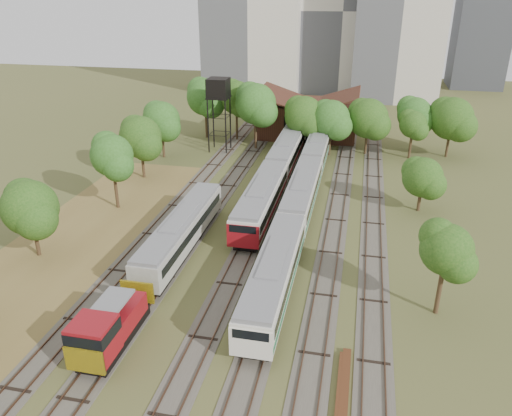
% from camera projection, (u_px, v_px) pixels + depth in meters
% --- Properties ---
extents(ground, '(240.00, 240.00, 0.00)m').
position_uv_depth(ground, '(218.00, 374.00, 32.62)').
color(ground, '#475123').
rests_on(ground, ground).
extents(dry_grass_patch, '(14.00, 60.00, 0.04)m').
position_uv_depth(dry_grass_patch, '(43.00, 278.00, 43.19)').
color(dry_grass_patch, brown).
rests_on(dry_grass_patch, ground).
extents(tracks, '(24.60, 80.00, 0.19)m').
position_uv_depth(tracks, '(275.00, 215.00, 55.03)').
color(tracks, '#4C473D').
rests_on(tracks, ground).
extents(railcar_red_set, '(3.07, 34.58, 3.79)m').
position_uv_depth(railcar_red_set, '(275.00, 173.00, 61.32)').
color(railcar_red_set, black).
rests_on(railcar_red_set, ground).
extents(railcar_green_set, '(2.94, 52.08, 3.63)m').
position_uv_depth(railcar_green_set, '(302.00, 194.00, 55.51)').
color(railcar_green_set, black).
rests_on(railcar_green_set, ground).
extents(railcar_rear, '(2.92, 16.08, 3.61)m').
position_uv_depth(railcar_rear, '(303.00, 120.00, 85.66)').
color(railcar_rear, black).
rests_on(railcar_rear, ground).
extents(shunter_locomotive, '(2.72, 8.10, 3.56)m').
position_uv_depth(shunter_locomotive, '(107.00, 329.00, 34.12)').
color(shunter_locomotive, black).
rests_on(shunter_locomotive, ground).
extents(old_grey_coach, '(2.75, 18.00, 3.40)m').
position_uv_depth(old_grey_coach, '(182.00, 231.00, 47.33)').
color(old_grey_coach, black).
rests_on(old_grey_coach, ground).
extents(water_tower, '(3.14, 3.14, 10.86)m').
position_uv_depth(water_tower, '(218.00, 90.00, 72.80)').
color(water_tower, black).
rests_on(water_tower, ground).
extents(rail_pile_near, '(0.56, 8.44, 0.28)m').
position_uv_depth(rail_pile_near, '(340.00, 399.00, 30.40)').
color(rail_pile_near, '#572F18').
rests_on(rail_pile_near, ground).
extents(rail_pile_far, '(0.55, 8.84, 0.29)m').
position_uv_depth(rail_pile_far, '(344.00, 397.00, 30.55)').
color(rail_pile_far, '#572F18').
rests_on(rail_pile_far, ground).
extents(maintenance_shed, '(16.45, 11.55, 7.58)m').
position_uv_depth(maintenance_shed, '(308.00, 118.00, 83.32)').
color(maintenance_shed, '#3B2015').
rests_on(maintenance_shed, ground).
extents(tree_band_left, '(7.66, 53.47, 8.55)m').
position_uv_depth(tree_band_left, '(72.00, 183.00, 49.35)').
color(tree_band_left, '#382616').
rests_on(tree_band_left, ground).
extents(tree_band_far, '(43.64, 10.80, 10.00)m').
position_uv_depth(tree_band_far, '(316.00, 110.00, 74.61)').
color(tree_band_far, '#382616').
rests_on(tree_band_far, ground).
extents(tree_band_right, '(4.41, 42.52, 7.53)m').
position_uv_depth(tree_band_right, '(424.00, 172.00, 53.99)').
color(tree_band_right, '#382616').
rests_on(tree_band_right, ground).
extents(tower_centre, '(20.00, 18.00, 36.00)m').
position_uv_depth(tower_centre, '(345.00, 9.00, 114.04)').
color(tower_centre, beige).
rests_on(tower_centre, ground).
extents(tower_far_right, '(12.00, 12.00, 28.00)m').
position_uv_depth(tower_far_right, '(482.00, 27.00, 118.47)').
color(tower_far_right, '#414349').
rests_on(tower_far_right, ground).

